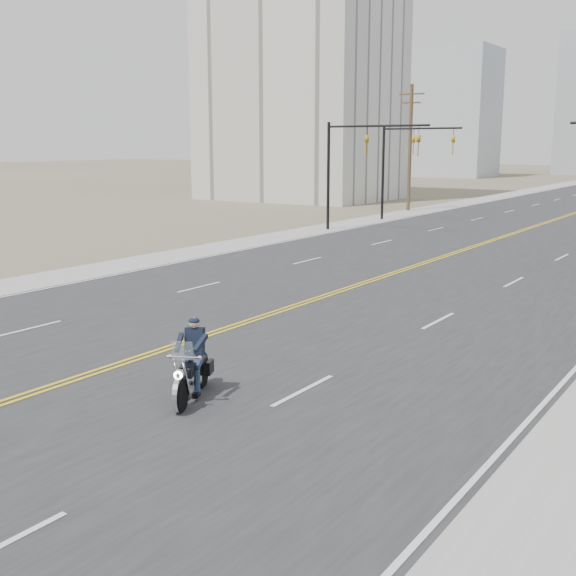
# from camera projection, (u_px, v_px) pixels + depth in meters

# --- Properties ---
(ground_plane) EXTENTS (400.00, 400.00, 0.00)m
(ground_plane) POSITION_uv_depth(u_px,v_px,m) (16.00, 400.00, 15.96)
(ground_plane) COLOR #776D56
(ground_plane) RESTS_ON ground
(sidewalk_left) EXTENTS (3.00, 200.00, 0.01)m
(sidewalk_left) POSITION_uv_depth(u_px,v_px,m) (500.00, 196.00, 79.27)
(sidewalk_left) COLOR #A5A5A0
(sidewalk_left) RESTS_ON ground
(traffic_mast_left) EXTENTS (7.10, 0.26, 7.00)m
(traffic_mast_left) POSITION_uv_depth(u_px,v_px,m) (356.00, 155.00, 45.97)
(traffic_mast_left) COLOR black
(traffic_mast_left) RESTS_ON ground
(traffic_mast_far) EXTENTS (6.10, 0.26, 7.00)m
(traffic_mast_far) POSITION_uv_depth(u_px,v_px,m) (404.00, 154.00, 52.69)
(traffic_mast_far) COLOR black
(traffic_mast_far) RESTS_ON ground
(utility_pole_left) EXTENTS (2.20, 0.30, 10.50)m
(utility_pole_left) POSITION_uv_depth(u_px,v_px,m) (410.00, 146.00, 60.83)
(utility_pole_left) COLOR brown
(utility_pole_left) RESTS_ON ground
(apartment_block) EXTENTS (18.00, 14.00, 30.00)m
(apartment_block) POSITION_uv_depth(u_px,v_px,m) (301.00, 50.00, 73.14)
(apartment_block) COLOR silver
(apartment_block) RESTS_ON ground
(haze_bldg_a) EXTENTS (14.00, 12.00, 22.00)m
(haze_bldg_a) POSITION_uv_depth(u_px,v_px,m) (452.00, 113.00, 126.63)
(haze_bldg_a) COLOR #B7BCC6
(haze_bldg_a) RESTS_ON ground
(haze_bldg_f) EXTENTS (12.00, 12.00, 16.00)m
(haze_bldg_f) POSITION_uv_depth(u_px,v_px,m) (409.00, 133.00, 147.63)
(haze_bldg_f) COLOR #ADB2B7
(haze_bldg_f) RESTS_ON ground
(motorcyclist) EXTENTS (1.84, 2.48, 1.78)m
(motorcyclist) POSITION_uv_depth(u_px,v_px,m) (191.00, 360.00, 15.84)
(motorcyclist) COLOR black
(motorcyclist) RESTS_ON ground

